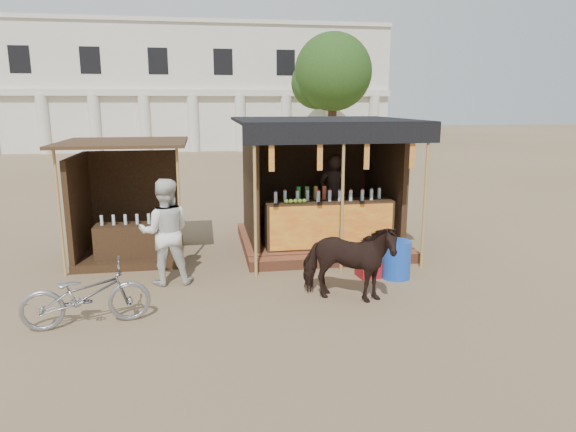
# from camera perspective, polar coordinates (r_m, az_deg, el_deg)

# --- Properties ---
(ground) EXTENTS (120.00, 120.00, 0.00)m
(ground) POSITION_cam_1_polar(r_m,az_deg,el_deg) (8.12, 1.89, -10.04)
(ground) COLOR #846B4C
(ground) RESTS_ON ground
(main_stall) EXTENTS (3.60, 3.61, 2.78)m
(main_stall) POSITION_cam_1_polar(r_m,az_deg,el_deg) (11.20, 3.68, 1.76)
(main_stall) COLOR brown
(main_stall) RESTS_ON ground
(secondary_stall) EXTENTS (2.40, 2.40, 2.38)m
(secondary_stall) POSITION_cam_1_polar(r_m,az_deg,el_deg) (10.96, -18.04, -0.03)
(secondary_stall) COLOR #3B2615
(secondary_stall) RESTS_ON ground
(cow) EXTENTS (1.68, 1.25, 1.29)m
(cow) POSITION_cam_1_polar(r_m,az_deg,el_deg) (8.19, 6.68, -5.13)
(cow) COLOR black
(cow) RESTS_ON ground
(motorbike) EXTENTS (1.82, 0.87, 0.92)m
(motorbike) POSITION_cam_1_polar(r_m,az_deg,el_deg) (7.86, -21.52, -8.14)
(motorbike) COLOR gray
(motorbike) RESTS_ON ground
(bystander) EXTENTS (0.92, 0.72, 1.86)m
(bystander) POSITION_cam_1_polar(r_m,az_deg,el_deg) (9.11, -13.48, -1.73)
(bystander) COLOR silver
(bystander) RESTS_ON ground
(blue_barrel) EXTENTS (0.68, 0.68, 0.69)m
(blue_barrel) POSITION_cam_1_polar(r_m,az_deg,el_deg) (9.49, 11.93, -4.73)
(blue_barrel) COLOR blue
(blue_barrel) RESTS_ON ground
(red_crate) EXTENTS (0.42, 0.40, 0.30)m
(red_crate) POSITION_cam_1_polar(r_m,az_deg,el_deg) (9.51, 8.93, -5.80)
(red_crate) COLOR maroon
(red_crate) RESTS_ON ground
(cooler) EXTENTS (0.75, 0.63, 0.46)m
(cooler) POSITION_cam_1_polar(r_m,az_deg,el_deg) (10.88, 8.66, -2.99)
(cooler) COLOR #176A28
(cooler) RESTS_ON ground
(background_building) EXTENTS (26.00, 7.45, 8.18)m
(background_building) POSITION_cam_1_polar(r_m,az_deg,el_deg) (37.31, -10.54, 13.66)
(background_building) COLOR silver
(background_building) RESTS_ON ground
(tree) EXTENTS (4.50, 4.40, 7.00)m
(tree) POSITION_cam_1_polar(r_m,az_deg,el_deg) (30.42, 4.60, 15.35)
(tree) COLOR #382314
(tree) RESTS_ON ground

